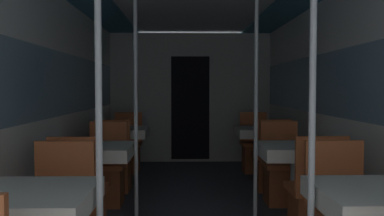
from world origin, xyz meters
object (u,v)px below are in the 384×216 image
chair_left_far_2 (127,153)px  dining_table_right_2 (262,135)px  dining_table_left_1 (95,156)px  support_pole_right_1 (256,106)px  dining_table_right_0 (382,207)px  dining_table_left_2 (122,135)px  chair_left_far_1 (106,178)px  support_pole_left_1 (136,106)px  support_pole_right_0 (312,119)px  chair_left_near_1 (80,209)px  support_pole_left_0 (99,120)px  chair_left_near_2 (115,168)px  dining_table_left_0 (26,209)px  chair_right_far_1 (282,178)px  chair_right_near_2 (271,167)px  chair_right_far_2 (255,153)px  dining_table_right_1 (296,155)px  chair_right_near_1 (315,207)px

chair_left_far_2 → dining_table_right_2: bearing=163.0°
dining_table_left_1 → support_pole_right_1: bearing=0.0°
dining_table_right_0 → dining_table_left_2: bearing=118.5°
chair_left_far_1 → dining_table_left_2: (-0.00, 1.16, 0.33)m
dining_table_left_2 → support_pole_left_1: bearing=-77.5°
chair_left_far_2 → support_pole_right_1: support_pole_right_1 is taller
support_pole_right_0 → chair_left_near_1: bearing=142.3°
support_pole_left_0 → chair_left_near_2: support_pole_left_0 is taller
chair_left_far_2 → support_pole_left_0: bearing=95.4°
dining_table_left_0 → chair_left_near_2: (0.00, 2.89, -0.33)m
support_pole_right_0 → dining_table_right_2: support_pole_right_0 is taller
support_pole_left_0 → chair_right_far_1: size_ratio=2.46×
chair_left_far_1 → support_pole_right_1: (1.50, -0.57, 0.80)m
chair_left_near_2 → dining_table_left_0: bearing=-90.0°
dining_table_left_1 → chair_right_near_2: 2.23m
chair_left_far_1 → support_pole_left_0: bearing=99.4°
chair_left_far_2 → chair_left_near_1: bearing=90.0°
chair_left_far_2 → chair_right_near_2: bearing=148.6°
support_pole_right_0 → chair_right_far_2: (0.38, 4.04, -0.80)m
support_pole_left_0 → chair_right_far_2: (1.50, 4.04, -0.80)m
dining_table_left_0 → chair_right_far_1: 2.99m
dining_table_right_1 → chair_right_far_1: chair_right_far_1 is taller
chair_left_far_1 → support_pole_left_1: size_ratio=0.41×
chair_right_near_2 → dining_table_right_1: bearing=-90.0°
support_pole_left_1 → chair_left_near_2: (-0.38, 1.16, -0.80)m
chair_left_far_2 → support_pole_right_1: 2.86m
support_pole_left_0 → dining_table_left_2: 3.51m
chair_right_near_2 → chair_right_near_1: bearing=-90.0°
chair_left_far_2 → chair_right_near_2: (1.88, -1.15, 0.00)m
chair_left_near_2 → chair_right_near_1: same height
dining_table_left_2 → support_pole_right_0: 3.80m
chair_left_near_1 → support_pole_right_0: size_ratio=0.41×
dining_table_left_0 → chair_left_near_1: bearing=90.0°
chair_right_far_1 → chair_right_near_2: bearing=-90.0°
dining_table_left_0 → dining_table_left_2: (0.00, 3.46, 0.00)m
dining_table_right_0 → dining_table_right_1: (0.00, 1.73, 0.00)m
support_pole_right_0 → dining_table_right_2: (0.38, 3.46, -0.47)m
support_pole_left_0 → chair_left_near_2: (-0.38, 2.89, -0.80)m
support_pole_left_1 → support_pole_right_1: same height
chair_right_near_1 → support_pole_right_1: size_ratio=0.41×
dining_table_right_2 → support_pole_right_0: bearing=-96.3°
chair_left_far_1 → chair_right_near_2: (1.88, 0.58, 0.00)m
chair_right_far_2 → chair_left_far_1: bearing=42.6°
support_pole_right_1 → chair_right_far_2: 2.47m
chair_right_far_1 → chair_right_far_2: size_ratio=1.00×
chair_right_near_1 → chair_right_near_2: 1.73m
dining_table_left_0 → support_pole_left_0: (0.38, 0.00, 0.47)m
dining_table_right_1 → dining_table_right_0: bearing=-90.0°
dining_table_left_1 → dining_table_left_2: 1.73m
support_pole_left_1 → dining_table_right_1: (1.50, 0.00, -0.47)m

